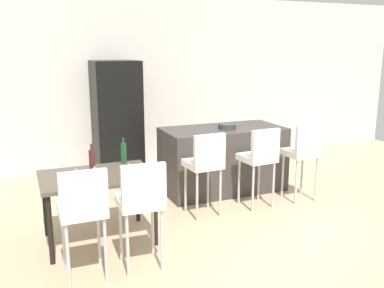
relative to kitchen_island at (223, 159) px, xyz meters
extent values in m
plane|color=tan|center=(-0.24, -1.18, -0.46)|extent=(10.00, 10.00, 0.00)
cube|color=beige|center=(-0.24, 1.84, 0.99)|extent=(10.00, 0.12, 2.90)
cube|color=#383330|center=(0.00, 0.00, 0.00)|extent=(1.72, 0.85, 0.92)
cube|color=white|center=(-0.65, -0.74, 0.19)|extent=(0.42, 0.42, 0.08)
cube|color=white|center=(-0.64, -0.91, 0.41)|extent=(0.40, 0.09, 0.36)
cylinder|color=#B2B2B7|center=(-0.82, -0.60, -0.16)|extent=(0.03, 0.03, 0.61)
cylinder|color=#B2B2B7|center=(-0.50, -0.57, -0.16)|extent=(0.03, 0.03, 0.61)
cylinder|color=#B2B2B7|center=(-0.80, -0.91, -0.16)|extent=(0.03, 0.03, 0.61)
cylinder|color=#B2B2B7|center=(-0.48, -0.89, -0.16)|extent=(0.03, 0.03, 0.61)
cube|color=white|center=(0.12, -0.74, 0.19)|extent=(0.43, 0.43, 0.08)
cube|color=white|center=(0.13, -0.91, 0.41)|extent=(0.40, 0.09, 0.36)
cylinder|color=#B2B2B7|center=(-0.06, -0.60, -0.16)|extent=(0.03, 0.03, 0.61)
cylinder|color=#B2B2B7|center=(0.26, -0.57, -0.16)|extent=(0.03, 0.03, 0.61)
cylinder|color=#B2B2B7|center=(-0.03, -0.92, -0.16)|extent=(0.03, 0.03, 0.61)
cylinder|color=#B2B2B7|center=(0.29, -0.89, -0.16)|extent=(0.03, 0.03, 0.61)
cube|color=white|center=(0.80, -0.74, 0.19)|extent=(0.41, 0.41, 0.08)
cube|color=white|center=(0.79, -0.91, 0.41)|extent=(0.40, 0.07, 0.36)
cylinder|color=#B2B2B7|center=(0.64, -0.58, -0.16)|extent=(0.03, 0.03, 0.61)
cylinder|color=#B2B2B7|center=(0.96, -0.59, -0.16)|extent=(0.03, 0.03, 0.61)
cylinder|color=#B2B2B7|center=(0.63, -0.90, -0.16)|extent=(0.03, 0.03, 0.61)
cylinder|color=#B2B2B7|center=(0.95, -0.91, -0.16)|extent=(0.03, 0.03, 0.61)
cube|color=#4C4238|center=(-1.97, -0.99, 0.26)|extent=(1.16, 0.81, 0.04)
cylinder|color=black|center=(-2.50, -0.64, -0.11)|extent=(0.05, 0.05, 0.70)
cylinder|color=black|center=(-1.45, -0.64, -0.11)|extent=(0.05, 0.05, 0.70)
cylinder|color=black|center=(-2.50, -1.33, -0.11)|extent=(0.05, 0.05, 0.70)
cylinder|color=black|center=(-1.45, -1.33, -0.11)|extent=(0.05, 0.05, 0.70)
cube|color=white|center=(-2.24, -1.69, 0.19)|extent=(0.40, 0.40, 0.08)
cube|color=white|center=(-2.24, -1.86, 0.41)|extent=(0.40, 0.06, 0.36)
cylinder|color=#B2B2B7|center=(-2.40, -1.53, -0.16)|extent=(0.03, 0.03, 0.61)
cylinder|color=#B2B2B7|center=(-2.08, -1.53, -0.16)|extent=(0.03, 0.03, 0.61)
cylinder|color=#B2B2B7|center=(-2.40, -1.85, -0.16)|extent=(0.03, 0.03, 0.61)
cylinder|color=#B2B2B7|center=(-2.08, -1.85, -0.16)|extent=(0.03, 0.03, 0.61)
cube|color=white|center=(-1.71, -1.69, 0.19)|extent=(0.41, 0.41, 0.08)
cube|color=white|center=(-1.72, -1.86, 0.41)|extent=(0.40, 0.08, 0.36)
cylinder|color=#B2B2B7|center=(-1.87, -1.53, -0.16)|extent=(0.03, 0.03, 0.61)
cylinder|color=#B2B2B7|center=(-1.55, -1.54, -0.16)|extent=(0.03, 0.03, 0.61)
cylinder|color=#B2B2B7|center=(-1.88, -1.85, -0.16)|extent=(0.03, 0.03, 0.61)
cylinder|color=#B2B2B7|center=(-1.56, -1.86, -0.16)|extent=(0.03, 0.03, 0.61)
cylinder|color=#194723|center=(-1.60, -0.65, 0.40)|extent=(0.06, 0.06, 0.23)
cylinder|color=#194723|center=(-1.60, -0.65, 0.54)|extent=(0.02, 0.02, 0.06)
cylinder|color=#471E19|center=(-2.01, -0.92, 0.41)|extent=(0.06, 0.06, 0.25)
cylinder|color=#471E19|center=(-2.01, -0.92, 0.56)|extent=(0.02, 0.02, 0.07)
cylinder|color=silver|center=(-1.70, -1.28, 0.28)|extent=(0.06, 0.06, 0.00)
cylinder|color=silver|center=(-1.70, -1.28, 0.32)|extent=(0.01, 0.01, 0.08)
cone|color=silver|center=(-1.70, -1.28, 0.41)|extent=(0.07, 0.07, 0.09)
cylinder|color=silver|center=(-2.04, -1.26, 0.28)|extent=(0.06, 0.06, 0.00)
cylinder|color=silver|center=(-2.04, -1.26, 0.32)|extent=(0.01, 0.01, 0.08)
cone|color=silver|center=(-2.04, -1.26, 0.41)|extent=(0.07, 0.07, 0.09)
cylinder|color=silver|center=(-2.21, -1.28, 0.28)|extent=(0.06, 0.06, 0.00)
cylinder|color=silver|center=(-2.21, -1.28, 0.32)|extent=(0.01, 0.01, 0.08)
cone|color=silver|center=(-2.21, -1.28, 0.41)|extent=(0.07, 0.07, 0.09)
cube|color=black|center=(-1.21, 1.40, 0.46)|extent=(0.72, 0.68, 1.84)
cylinder|color=#333338|center=(0.02, -0.07, 0.50)|extent=(0.25, 0.25, 0.07)
camera|label=1|loc=(-2.68, -5.28, 1.58)|focal=39.49mm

